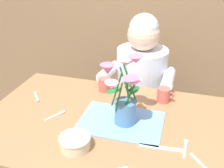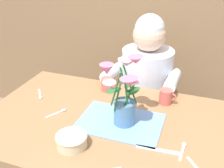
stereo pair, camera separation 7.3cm
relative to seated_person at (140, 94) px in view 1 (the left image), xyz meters
name	(u,v)px [view 1 (the left image)]	position (x,y,z in m)	size (l,w,h in m)	color
dining_table	(103,136)	(-0.08, -0.62, 0.08)	(1.20, 0.80, 0.74)	olive
seated_person	(140,94)	(0.00, 0.00, 0.00)	(0.45, 0.47, 1.14)	#4C4C56
striped_placemat	(121,122)	(0.01, -0.61, 0.18)	(0.40, 0.28, 0.01)	#6B93D1
flower_vase	(125,93)	(0.03, -0.60, 0.34)	(0.19, 0.29, 0.33)	teal
ceramic_bowl	(75,142)	(-0.13, -0.84, 0.21)	(0.14, 0.14, 0.06)	beige
dinner_knife	(162,148)	(0.22, -0.74, 0.18)	(0.19, 0.02, 0.01)	silver
ceramic_mug	(104,84)	(-0.16, -0.32, 0.22)	(0.09, 0.07, 0.08)	#CC564C
coffee_cup	(164,95)	(0.18, -0.35, 0.22)	(0.09, 0.07, 0.08)	#CC564C
spoon_0	(186,145)	(0.32, -0.70, 0.18)	(0.02, 0.12, 0.01)	silver
spoon_1	(37,98)	(-0.50, -0.52, 0.18)	(0.09, 0.10, 0.01)	silver
spoon_2	(204,166)	(0.39, -0.81, 0.18)	(0.09, 0.10, 0.01)	silver
spoon_4	(59,114)	(-0.31, -0.63, 0.18)	(0.07, 0.11, 0.01)	silver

